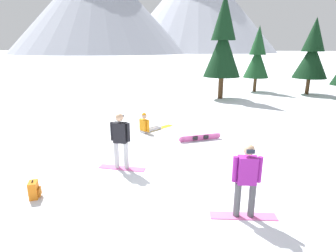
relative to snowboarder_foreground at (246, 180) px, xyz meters
The scene contains 11 objects.
ground_plane 1.61m from the snowboarder_foreground, behind, with size 800.00×800.00×0.00m, color white.
snowboarder_foreground is the anchor object (origin of this frame).
snowboarder_midground 4.05m from the snowboarder_foreground, 157.06° to the left, with size 1.50×0.38×1.79m.
snowboarder_background 7.00m from the snowboarder_foreground, 128.06° to the left, with size 1.23×1.74×0.91m.
loose_snowboard_near_left 5.29m from the snowboarder_foreground, 109.96° to the left, with size 1.60×1.08×0.26m.
backpack_orange 5.20m from the snowboarder_foreground, behind, with size 0.36×0.38×0.47m.
pine_tree_young 19.33m from the snowboarder_foreground, 88.10° to the left, with size 2.12×2.12×5.49m.
pine_tree_leaning 19.64m from the snowboarder_foreground, 75.86° to the left, with size 2.63×2.63×5.98m.
pine_tree_broad 15.43m from the snowboarder_foreground, 97.33° to the left, with size 2.69×2.69×7.39m.
peak_north_spur 201.33m from the snowboarder_foreground, 120.07° to the left, with size 119.09×119.09×63.21m.
peak_west_ridge 245.83m from the snowboarder_foreground, 100.42° to the left, with size 134.92×134.92×74.90m.
Camera 1 is at (1.13, -5.56, 3.66)m, focal length 28.87 mm.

